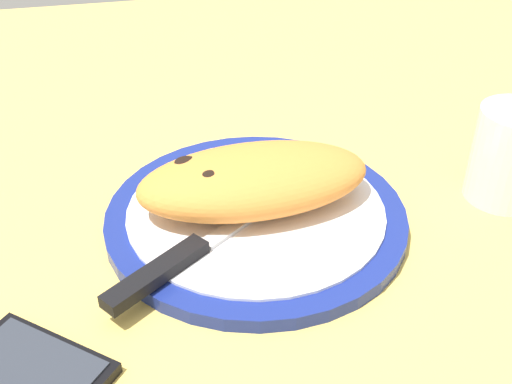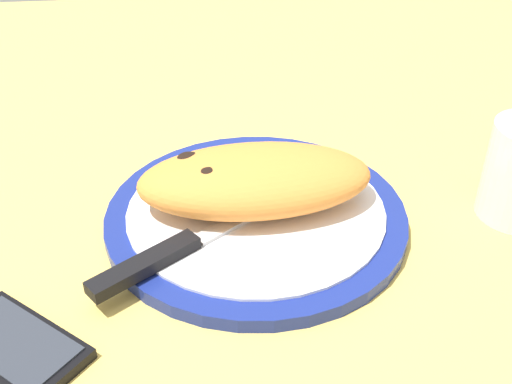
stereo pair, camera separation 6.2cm
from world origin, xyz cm
name	(u,v)px [view 2 (the right image)]	position (x,y,z in cm)	size (l,w,h in cm)	color
ground_plane	(256,234)	(0.00, 0.00, -1.50)	(150.00, 150.00, 3.00)	#DBB756
plate	(256,216)	(0.00, 0.00, 0.84)	(30.28, 30.28, 1.75)	navy
calzone	(254,180)	(0.14, -0.88, 4.61)	(23.54, 11.84, 5.71)	orange
fork	(236,173)	(1.60, -6.34, 1.95)	(16.72, 3.20, 0.40)	silver
knife	(176,249)	(7.89, 6.16, 2.24)	(21.73, 16.79, 1.20)	silver
smartphone	(16,346)	(20.64, 14.99, 0.56)	(12.94, 12.30, 1.16)	black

